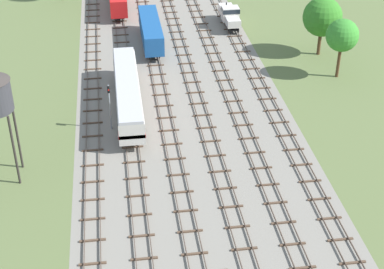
{
  "coord_description": "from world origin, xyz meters",
  "views": [
    {
      "loc": [
        -7.9,
        -13.3,
        36.69
      ],
      "look_at": [
        0.0,
        42.94,
        1.5
      ],
      "focal_mm": 56.16,
      "sensor_mm": 36.0,
      "label": 1
    }
  ],
  "objects_px": {
    "diesel_railcar_left_nearest": "(128,92)",
    "shunter_loco_right_mid": "(230,14)",
    "freight_boxcar_centre_left_near": "(151,30)",
    "signal_post_nearest": "(109,102)"
  },
  "relations": [
    {
      "from": "diesel_railcar_left_nearest",
      "to": "shunter_loco_right_mid",
      "type": "relative_size",
      "value": 2.42
    },
    {
      "from": "freight_boxcar_centre_left_near",
      "to": "signal_post_nearest",
      "type": "bearing_deg",
      "value": -105.5
    },
    {
      "from": "freight_boxcar_centre_left_near",
      "to": "shunter_loco_right_mid",
      "type": "height_order",
      "value": "freight_boxcar_centre_left_near"
    },
    {
      "from": "freight_boxcar_centre_left_near",
      "to": "signal_post_nearest",
      "type": "height_order",
      "value": "signal_post_nearest"
    },
    {
      "from": "diesel_railcar_left_nearest",
      "to": "signal_post_nearest",
      "type": "distance_m",
      "value": 4.84
    },
    {
      "from": "signal_post_nearest",
      "to": "freight_boxcar_centre_left_near",
      "type": "bearing_deg",
      "value": 74.5
    },
    {
      "from": "signal_post_nearest",
      "to": "shunter_loco_right_mid",
      "type": "bearing_deg",
      "value": 56.35
    },
    {
      "from": "freight_boxcar_centre_left_near",
      "to": "signal_post_nearest",
      "type": "relative_size",
      "value": 2.44
    },
    {
      "from": "diesel_railcar_left_nearest",
      "to": "shunter_loco_right_mid",
      "type": "distance_m",
      "value": 31.35
    },
    {
      "from": "shunter_loco_right_mid",
      "to": "freight_boxcar_centre_left_near",
      "type": "bearing_deg",
      "value": -155.81
    }
  ]
}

